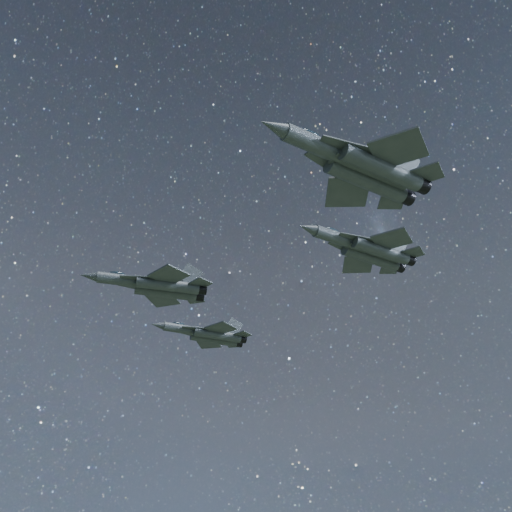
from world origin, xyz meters
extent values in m
cylinder|color=#31393E|center=(-15.76, 5.06, 148.90)|extent=(7.13, 1.65, 1.50)
cone|color=#31393E|center=(-20.36, 5.15, 148.90)|extent=(2.33, 1.39, 1.34)
ellipsoid|color=#1A272F|center=(-16.91, 5.08, 149.62)|extent=(2.30, 1.06, 0.74)
cube|color=#31393E|center=(-10.78, 4.95, 148.85)|extent=(7.89, 1.61, 1.25)
cylinder|color=#31393E|center=(-10.41, 3.98, 148.42)|extent=(8.08, 1.67, 1.50)
cylinder|color=#31393E|center=(-10.37, 5.90, 148.42)|extent=(8.08, 1.67, 1.50)
cylinder|color=black|center=(-6.00, 3.89, 148.42)|extent=(1.28, 1.41, 1.38)
cylinder|color=black|center=(-5.96, 5.80, 148.42)|extent=(1.28, 1.41, 1.38)
cube|color=#31393E|center=(-14.06, 3.72, 148.78)|extent=(5.10, 2.09, 0.12)
cube|color=#31393E|center=(-14.01, 6.31, 148.78)|extent=(5.09, 1.89, 0.12)
cube|color=#31393E|center=(-10.65, 1.69, 148.61)|extent=(5.24, 5.41, 0.19)
cube|color=#31393E|center=(-10.52, 8.20, 148.61)|extent=(5.31, 5.44, 0.19)
cube|color=#31393E|center=(-6.41, 2.65, 148.61)|extent=(3.09, 3.16, 0.14)
cube|color=#31393E|center=(-6.32, 7.06, 148.61)|extent=(3.13, 3.19, 0.14)
cube|color=#31393E|center=(-7.64, 3.68, 150.24)|extent=(3.33, 0.49, 3.41)
cube|color=#31393E|center=(-7.59, 6.08, 150.24)|extent=(3.33, 0.44, 3.41)
cylinder|color=#31393E|center=(-5.40, 20.08, 149.97)|extent=(6.71, 2.05, 1.39)
cone|color=#31393E|center=(-9.66, 19.65, 149.97)|extent=(2.26, 1.46, 1.25)
ellipsoid|color=#1A272F|center=(-6.46, 19.98, 150.64)|extent=(2.21, 1.15, 0.69)
cube|color=#31393E|center=(-0.78, 20.55, 149.92)|extent=(7.42, 2.07, 1.16)
cylinder|color=#31393E|center=(-0.33, 19.70, 149.52)|extent=(7.60, 2.14, 1.39)
cylinder|color=#31393E|center=(-0.51, 21.48, 149.52)|extent=(7.60, 2.14, 1.39)
cylinder|color=black|center=(3.75, 20.11, 149.52)|extent=(1.28, 1.40, 1.29)
cylinder|color=black|center=(3.57, 21.89, 149.52)|extent=(1.28, 1.40, 1.29)
cube|color=#31393E|center=(-3.68, 19.05, 149.86)|extent=(4.71, 1.40, 0.11)
cube|color=#31393E|center=(-3.92, 21.45, 149.86)|extent=(4.73, 2.28, 0.11)
cube|color=#31393E|center=(-0.29, 17.55, 149.70)|extent=(5.03, 5.11, 0.18)
cube|color=#31393E|center=(-0.91, 23.59, 149.70)|extent=(4.74, 4.94, 0.18)
cube|color=#31393E|center=(3.51, 18.92, 149.70)|extent=(2.97, 3.01, 0.13)
cube|color=#31393E|center=(3.10, 23.01, 149.70)|extent=(2.79, 2.88, 0.13)
cube|color=#31393E|center=(2.27, 19.74, 151.22)|extent=(3.11, 0.48, 3.18)
cube|color=#31393E|center=(2.04, 21.96, 151.22)|extent=(3.08, 0.70, 3.18)
cylinder|color=#31393E|center=(-0.67, -25.49, 148.82)|extent=(8.34, 3.77, 1.72)
cone|color=#31393E|center=(-5.79, -26.86, 148.82)|extent=(2.96, 2.18, 1.55)
ellipsoid|color=#1A272F|center=(-1.95, -25.83, 149.64)|extent=(2.84, 1.80, 0.85)
cube|color=#31393E|center=(4.88, -24.01, 148.76)|extent=(9.18, 3.94, 1.44)
cylinder|color=#31393E|center=(5.59, -24.96, 148.26)|extent=(9.41, 4.06, 1.72)
cylinder|color=#31393E|center=(5.02, -22.83, 148.26)|extent=(9.41, 4.06, 1.72)
cylinder|color=black|center=(10.50, -23.65, 148.26)|extent=(1.80, 1.91, 1.59)
cylinder|color=black|center=(9.93, -21.52, 148.26)|extent=(1.80, 1.91, 1.59)
cube|color=#31393E|center=(1.64, -26.42, 148.68)|extent=(5.81, 1.61, 0.13)
cube|color=#31393E|center=(0.87, -23.54, 148.68)|extent=(5.70, 3.61, 0.13)
cube|color=#31393E|center=(6.06, -27.58, 148.49)|extent=(6.34, 6.31, 0.22)
cube|color=#31393E|center=(4.13, -20.33, 148.49)|extent=(5.41, 5.77, 0.22)
cube|color=#31393E|center=(10.45, -25.16, 148.49)|extent=(3.75, 3.75, 0.17)
cube|color=#31393E|center=(9.13, -20.25, 148.49)|extent=(3.17, 3.33, 0.17)
cube|color=#31393E|center=(8.76, -24.41, 150.36)|extent=(3.82, 0.86, 3.93)
cube|color=#31393E|center=(8.05, -21.74, 150.36)|extent=(3.67, 1.46, 3.93)
cylinder|color=#31393E|center=(8.72, -7.93, 151.49)|extent=(7.47, 3.20, 1.54)
cone|color=#31393E|center=(4.10, -9.03, 151.49)|extent=(2.63, 1.90, 1.38)
ellipsoid|color=#1A272F|center=(7.56, -8.21, 152.23)|extent=(2.53, 1.56, 0.76)
cube|color=#31393E|center=(13.71, -6.74, 151.44)|extent=(8.22, 3.32, 1.28)
cylinder|color=#31393E|center=(14.33, -7.61, 151.00)|extent=(8.43, 3.43, 1.54)
cylinder|color=#31393E|center=(13.87, -5.69, 151.00)|extent=(8.43, 3.43, 1.54)
cylinder|color=black|center=(18.75, -6.55, 151.00)|extent=(1.58, 1.68, 1.42)
cylinder|color=black|center=(18.29, -4.63, 151.00)|extent=(1.58, 1.68, 1.42)
cube|color=#31393E|center=(10.76, -8.82, 151.37)|extent=(5.18, 1.30, 0.12)
cube|color=#31393E|center=(10.14, -6.22, 151.37)|extent=(5.13, 3.11, 0.12)
cube|color=#31393E|center=(14.69, -9.96, 151.19)|extent=(5.66, 5.66, 0.20)
cube|color=#31393E|center=(13.13, -3.43, 151.19)|extent=(4.91, 5.22, 0.20)
cube|color=#31393E|center=(18.66, -7.89, 151.19)|extent=(3.35, 3.36, 0.15)
cube|color=#31393E|center=(17.61, -3.47, 151.19)|extent=(2.88, 3.02, 0.15)
cube|color=#31393E|center=(17.17, -7.18, 152.87)|extent=(3.43, 0.68, 3.52)
cube|color=#31393E|center=(16.60, -4.78, 152.87)|extent=(3.31, 1.22, 3.52)
camera|label=1|loc=(-18.00, -64.04, 111.10)|focal=42.00mm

